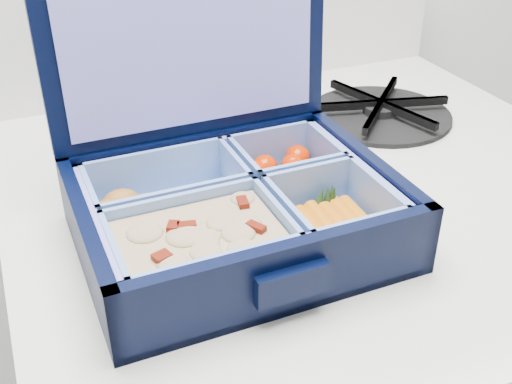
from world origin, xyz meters
name	(u,v)px	position (x,y,z in m)	size (l,w,h in m)	color
bento_box	(236,212)	(0.19, 1.60, 0.91)	(0.25, 0.19, 0.06)	black
burner_grate	(381,107)	(0.44, 1.76, 0.89)	(0.16, 0.16, 0.02)	black
burner_grate_rear	(153,109)	(0.20, 1.87, 0.89)	(0.18, 0.18, 0.02)	black
fork	(250,153)	(0.26, 1.73, 0.88)	(0.03, 0.19, 0.01)	silver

